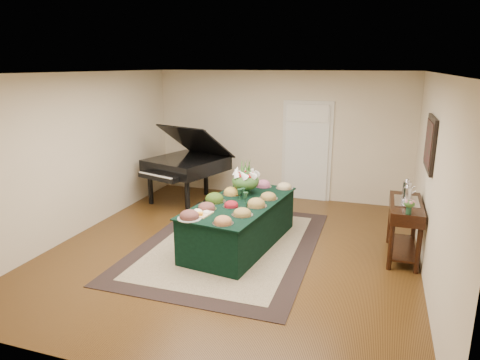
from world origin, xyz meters
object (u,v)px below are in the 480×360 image
(floral_centerpiece, at_px, (246,178))
(buffet_table, at_px, (240,223))
(mahogany_sideboard, at_px, (405,215))
(grand_piano, at_px, (186,164))

(floral_centerpiece, bearing_deg, buffet_table, -83.51)
(floral_centerpiece, relative_size, mahogany_sideboard, 0.40)
(buffet_table, xyz_separation_m, grand_piano, (-1.77, 1.79, 0.45))
(buffet_table, relative_size, mahogany_sideboard, 2.03)
(floral_centerpiece, relative_size, grand_piano, 0.25)
(grand_piano, distance_m, mahogany_sideboard, 4.46)
(buffet_table, bearing_deg, grand_piano, 134.66)
(floral_centerpiece, height_order, grand_piano, grand_piano)
(floral_centerpiece, height_order, mahogany_sideboard, floral_centerpiece)
(buffet_table, height_order, floral_centerpiece, floral_centerpiece)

